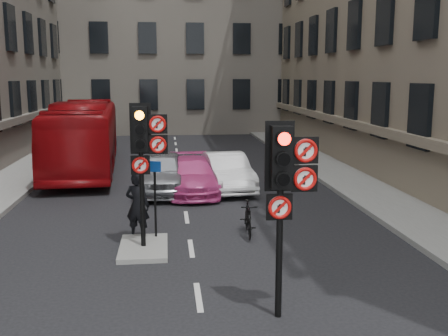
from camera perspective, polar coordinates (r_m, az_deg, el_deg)
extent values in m
cube|color=gray|center=(21.70, 14.82, -1.66)|extent=(3.00, 50.00, 0.16)
cube|color=gray|center=(13.52, -8.74, -8.58)|extent=(1.20, 2.00, 0.12)
cube|color=slate|center=(46.16, -5.79, 17.00)|extent=(30.00, 14.00, 20.00)
cylinder|color=black|center=(9.56, 6.02, -9.25)|extent=(0.12, 0.12, 2.40)
cube|color=black|center=(9.14, 6.22, 1.17)|extent=(0.36, 0.28, 1.10)
cube|color=black|center=(9.26, 6.05, 1.29)|extent=(0.52, 0.03, 1.25)
cylinder|color=#FF1407|center=(8.85, 6.61, 3.16)|extent=(0.22, 0.01, 0.22)
cylinder|color=black|center=(8.90, 6.56, 0.92)|extent=(0.22, 0.01, 0.22)
cylinder|color=black|center=(8.96, 6.52, -1.29)|extent=(0.22, 0.01, 0.22)
cube|color=black|center=(9.20, 8.82, 1.92)|extent=(0.47, 0.05, 0.47)
cylinder|color=white|center=(9.16, 8.88, 1.89)|extent=(0.41, 0.02, 0.41)
torus|color=#BF0C0A|center=(9.15, 8.91, 1.87)|extent=(0.41, 0.06, 0.41)
cube|color=#BF0C0A|center=(9.14, 8.92, 1.87)|extent=(0.25, 0.01, 0.25)
cube|color=black|center=(9.28, 8.74, -1.14)|extent=(0.47, 0.05, 0.47)
cylinder|color=white|center=(9.24, 8.80, -1.18)|extent=(0.41, 0.02, 0.41)
torus|color=#BF0C0A|center=(9.23, 8.82, -1.20)|extent=(0.41, 0.06, 0.41)
cube|color=#BF0C0A|center=(9.23, 8.83, -1.21)|extent=(0.25, 0.01, 0.25)
cube|color=black|center=(9.29, 6.02, -4.23)|extent=(0.47, 0.05, 0.47)
cylinder|color=white|center=(9.25, 6.08, -4.29)|extent=(0.41, 0.02, 0.41)
torus|color=#BF0C0A|center=(9.24, 6.10, -4.31)|extent=(0.41, 0.06, 0.41)
cube|color=#BF0C0A|center=(9.23, 6.10, -4.32)|extent=(0.25, 0.01, 0.25)
cylinder|color=black|center=(13.18, -8.89, -3.38)|extent=(0.12, 0.12, 2.40)
cube|color=black|center=(12.89, -9.10, 4.21)|extent=(0.36, 0.28, 1.10)
cube|color=black|center=(13.02, -9.07, 4.26)|extent=(0.52, 0.03, 1.25)
cylinder|color=orange|center=(12.62, -9.19, 5.68)|extent=(0.22, 0.02, 0.22)
cylinder|color=black|center=(12.65, -9.15, 4.09)|extent=(0.22, 0.02, 0.22)
cylinder|color=black|center=(12.69, -9.11, 2.52)|extent=(0.22, 0.02, 0.22)
cube|color=black|center=(12.85, -7.24, 4.77)|extent=(0.47, 0.05, 0.47)
cylinder|color=white|center=(12.81, -7.24, 4.75)|extent=(0.41, 0.02, 0.41)
torus|color=#BF0C0A|center=(12.79, -7.24, 4.75)|extent=(0.41, 0.06, 0.41)
cube|color=#BF0C0A|center=(12.79, -7.24, 4.75)|extent=(0.25, 0.02, 0.25)
cube|color=black|center=(12.90, -7.19, 2.56)|extent=(0.47, 0.05, 0.47)
cylinder|color=white|center=(12.86, -7.19, 2.54)|extent=(0.41, 0.02, 0.41)
torus|color=#BF0C0A|center=(12.85, -7.19, 2.53)|extent=(0.41, 0.06, 0.41)
cube|color=#BF0C0A|center=(12.84, -7.19, 2.52)|extent=(0.25, 0.02, 0.25)
cube|color=black|center=(12.99, -9.08, 0.33)|extent=(0.47, 0.05, 0.47)
cylinder|color=white|center=(12.95, -9.09, 0.30)|extent=(0.41, 0.02, 0.41)
torus|color=#BF0C0A|center=(12.93, -9.09, 0.29)|extent=(0.41, 0.06, 0.41)
cube|color=#BF0C0A|center=(12.93, -9.10, 0.29)|extent=(0.25, 0.02, 0.25)
imported|color=#929499|center=(19.83, -6.76, -0.47)|extent=(2.05, 4.57, 1.52)
imported|color=white|center=(20.18, 0.29, -0.40)|extent=(1.91, 4.37, 1.40)
imported|color=#D03D88|center=(19.68, -3.50, -0.83)|extent=(1.91, 4.52, 1.30)
imported|color=maroon|center=(25.06, -15.02, 3.36)|extent=(3.48, 11.60, 3.19)
imported|color=black|center=(14.51, 2.64, -5.49)|extent=(0.54, 1.59, 0.94)
imported|color=black|center=(14.26, -9.39, -4.06)|extent=(0.77, 0.63, 1.83)
cylinder|color=black|center=(13.94, -7.50, -3.45)|extent=(0.06, 0.06, 2.00)
cube|color=#0D3C99|center=(13.71, -7.59, 0.16)|extent=(0.35, 0.15, 0.28)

